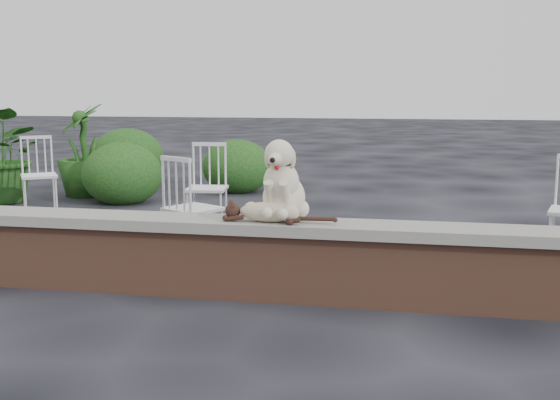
% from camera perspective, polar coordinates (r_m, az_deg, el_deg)
% --- Properties ---
extents(ground, '(60.00, 60.00, 0.00)m').
position_cam_1_polar(ground, '(5.12, -6.42, -7.92)').
color(ground, black).
rests_on(ground, ground).
extents(brick_wall, '(6.00, 0.30, 0.50)m').
position_cam_1_polar(brick_wall, '(5.06, -6.47, -5.21)').
color(brick_wall, brown).
rests_on(brick_wall, ground).
extents(capstone, '(6.20, 0.40, 0.08)m').
position_cam_1_polar(capstone, '(4.99, -6.53, -1.99)').
color(capstone, slate).
rests_on(capstone, brick_wall).
extents(dog, '(0.44, 0.56, 0.60)m').
position_cam_1_polar(dog, '(4.89, 0.35, 1.89)').
color(dog, beige).
rests_on(dog, capstone).
extents(cat, '(0.99, 0.33, 0.16)m').
position_cam_1_polar(cat, '(4.79, -0.93, -0.92)').
color(cat, tan).
rests_on(cat, capstone).
extents(chair_a, '(0.78, 0.78, 0.94)m').
position_cam_1_polar(chair_a, '(8.87, -19.88, 2.08)').
color(chair_a, white).
rests_on(chair_a, ground).
extents(chair_b, '(0.62, 0.62, 0.94)m').
position_cam_1_polar(chair_b, '(7.31, -6.26, 1.11)').
color(chair_b, white).
rests_on(chair_b, ground).
extents(chair_c, '(0.76, 0.76, 0.94)m').
position_cam_1_polar(chair_c, '(6.09, -7.42, -0.59)').
color(chair_c, white).
rests_on(chair_c, ground).
extents(potted_plant_a, '(1.28, 1.14, 1.30)m').
position_cam_1_polar(potted_plant_a, '(9.72, -22.33, 3.60)').
color(potted_plant_a, '#113D12').
rests_on(potted_plant_a, ground).
extents(potted_plant_b, '(1.04, 1.04, 1.32)m').
position_cam_1_polar(potted_plant_b, '(9.92, -16.42, 4.08)').
color(potted_plant_b, '#113D12').
rests_on(potted_plant_b, ground).
extents(shrubbery, '(3.13, 2.92, 0.94)m').
position_cam_1_polar(shrubbery, '(10.24, -10.51, 2.99)').
color(shrubbery, '#113D12').
rests_on(shrubbery, ground).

